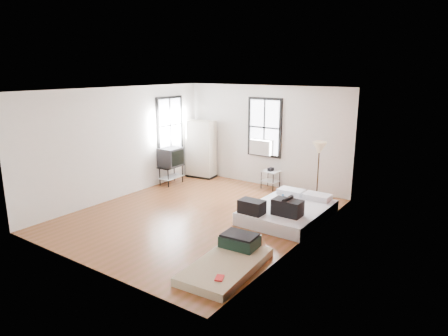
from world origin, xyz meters
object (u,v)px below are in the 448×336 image
Objects in this scene: mattress_bare at (229,260)px; wardrobe at (201,149)px; floor_lamp at (319,151)px; tv_stand at (171,158)px; mattress_main at (287,211)px; side_table at (271,175)px.

wardrobe reaches higher than mattress_bare.
wardrobe is 1.13× the size of floor_lamp.
tv_stand is at bearing -168.73° from floor_lamp.
tv_stand is (-4.13, 3.14, 0.65)m from mattress_bare.
floor_lamp is (0.11, 1.41, 1.11)m from mattress_main.
mattress_main is 3.51× the size of side_table.
wardrobe is (-3.92, 4.26, 0.74)m from mattress_bare.
wardrobe reaches higher than floor_lamp.
mattress_bare is 1.71× the size of tv_stand.
mattress_main is 1.99× the size of tv_stand.
wardrobe is 2.40m from side_table.
side_table is (2.36, 0.07, -0.46)m from wardrobe.
mattress_bare is (0.17, -2.55, -0.07)m from mattress_main.
wardrobe is at bearing -178.30° from side_table.
tv_stand reaches higher than mattress_bare.
floor_lamp reaches higher than tv_stand.
mattress_bare is 5.84m from wardrobe.
mattress_main is 1.38× the size of floor_lamp.
side_table is at bearing 23.45° from tv_stand.
mattress_main is at bearing 89.78° from mattress_bare.
side_table is (-1.56, 4.33, 0.28)m from mattress_bare.
floor_lamp is (1.50, -0.38, 0.90)m from side_table.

